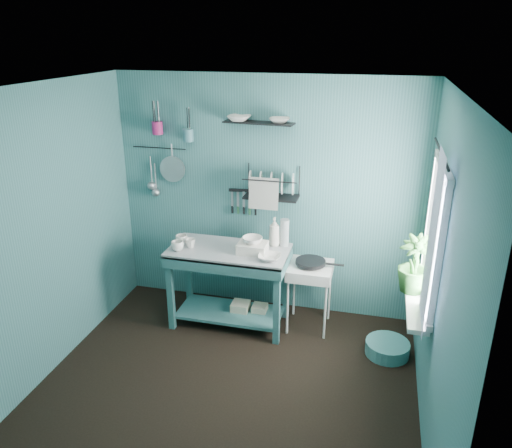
% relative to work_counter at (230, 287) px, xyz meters
% --- Properties ---
extents(floor, '(3.20, 3.20, 0.00)m').
position_rel_work_counter_xyz_m(floor, '(0.27, -1.00, -0.42)').
color(floor, black).
rests_on(floor, ground).
extents(ceiling, '(3.20, 3.20, 0.00)m').
position_rel_work_counter_xyz_m(ceiling, '(0.27, -1.00, 2.08)').
color(ceiling, silver).
rests_on(ceiling, ground).
extents(wall_back, '(3.20, 0.00, 3.20)m').
position_rel_work_counter_xyz_m(wall_back, '(0.27, 0.50, 0.83)').
color(wall_back, '#34696C').
rests_on(wall_back, ground).
extents(wall_front, '(3.20, 0.00, 3.20)m').
position_rel_work_counter_xyz_m(wall_front, '(0.27, -2.50, 0.83)').
color(wall_front, '#34696C').
rests_on(wall_front, ground).
extents(wall_left, '(0.00, 3.00, 3.00)m').
position_rel_work_counter_xyz_m(wall_left, '(-1.33, -1.00, 0.83)').
color(wall_left, '#34696C').
rests_on(wall_left, ground).
extents(wall_right, '(0.00, 3.00, 3.00)m').
position_rel_work_counter_xyz_m(wall_right, '(1.87, -1.00, 0.83)').
color(wall_right, '#34696C').
rests_on(wall_right, ground).
extents(work_counter, '(1.21, 0.62, 0.85)m').
position_rel_work_counter_xyz_m(work_counter, '(0.00, 0.00, 0.00)').
color(work_counter, '#306365').
rests_on(work_counter, floor).
extents(mug_left, '(0.12, 0.12, 0.10)m').
position_rel_work_counter_xyz_m(mug_left, '(-0.48, -0.16, 0.47)').
color(mug_left, silver).
rests_on(mug_left, work_counter).
extents(mug_mid, '(0.14, 0.14, 0.09)m').
position_rel_work_counter_xyz_m(mug_mid, '(-0.38, -0.06, 0.47)').
color(mug_mid, silver).
rests_on(mug_mid, work_counter).
extents(mug_right, '(0.17, 0.17, 0.10)m').
position_rel_work_counter_xyz_m(mug_right, '(-0.50, 0.00, 0.47)').
color(mug_right, silver).
rests_on(mug_right, work_counter).
extents(wash_tub, '(0.28, 0.22, 0.10)m').
position_rel_work_counter_xyz_m(wash_tub, '(0.25, -0.02, 0.47)').
color(wash_tub, silver).
rests_on(wash_tub, work_counter).
extents(tub_bowl, '(0.20, 0.20, 0.06)m').
position_rel_work_counter_xyz_m(tub_bowl, '(0.25, -0.02, 0.55)').
color(tub_bowl, silver).
rests_on(tub_bowl, wash_tub).
extents(soap_bottle, '(0.11, 0.12, 0.30)m').
position_rel_work_counter_xyz_m(soap_bottle, '(0.42, 0.20, 0.57)').
color(soap_bottle, silver).
rests_on(soap_bottle, work_counter).
extents(water_bottle, '(0.09, 0.09, 0.28)m').
position_rel_work_counter_xyz_m(water_bottle, '(0.52, 0.22, 0.56)').
color(water_bottle, '#A3AFB5').
rests_on(water_bottle, work_counter).
extents(counter_bowl, '(0.22, 0.22, 0.05)m').
position_rel_work_counter_xyz_m(counter_bowl, '(0.45, -0.15, 0.45)').
color(counter_bowl, silver).
rests_on(counter_bowl, work_counter).
extents(hotplate_stand, '(0.44, 0.44, 0.70)m').
position_rel_work_counter_xyz_m(hotplate_stand, '(0.81, 0.13, -0.07)').
color(hotplate_stand, silver).
rests_on(hotplate_stand, floor).
extents(frying_pan, '(0.30, 0.30, 0.03)m').
position_rel_work_counter_xyz_m(frying_pan, '(0.81, 0.13, 0.31)').
color(frying_pan, black).
rests_on(frying_pan, hotplate_stand).
extents(knife_strip, '(0.32, 0.06, 0.03)m').
position_rel_work_counter_xyz_m(knife_strip, '(0.03, 0.47, 0.89)').
color(knife_strip, black).
rests_on(knife_strip, wall_back).
extents(dish_rack, '(0.56, 0.26, 0.32)m').
position_rel_work_counter_xyz_m(dish_rack, '(0.35, 0.37, 1.03)').
color(dish_rack, black).
rests_on(dish_rack, wall_back).
extents(upper_shelf, '(0.71, 0.24, 0.01)m').
position_rel_work_counter_xyz_m(upper_shelf, '(0.21, 0.40, 1.62)').
color(upper_shelf, black).
rests_on(upper_shelf, wall_back).
extents(shelf_bowl_left, '(0.23, 0.23, 0.06)m').
position_rel_work_counter_xyz_m(shelf_bowl_left, '(0.01, 0.40, 1.61)').
color(shelf_bowl_left, silver).
rests_on(shelf_bowl_left, upper_shelf).
extents(shelf_bowl_right, '(0.21, 0.21, 0.05)m').
position_rel_work_counter_xyz_m(shelf_bowl_right, '(0.41, 0.40, 1.61)').
color(shelf_bowl_right, silver).
rests_on(shelf_bowl_right, upper_shelf).
extents(utensil_cup_magenta, '(0.11, 0.11, 0.13)m').
position_rel_work_counter_xyz_m(utensil_cup_magenta, '(-0.88, 0.42, 1.52)').
color(utensil_cup_magenta, '#AE2065').
rests_on(utensil_cup_magenta, wall_back).
extents(utensil_cup_teal, '(0.11, 0.11, 0.13)m').
position_rel_work_counter_xyz_m(utensil_cup_teal, '(-0.54, 0.42, 1.46)').
color(utensil_cup_teal, teal).
rests_on(utensil_cup_teal, wall_back).
extents(colander, '(0.28, 0.03, 0.28)m').
position_rel_work_counter_xyz_m(colander, '(-0.75, 0.45, 1.08)').
color(colander, '#A0A3A8').
rests_on(colander, wall_back).
extents(ladle_outer, '(0.01, 0.01, 0.30)m').
position_rel_work_counter_xyz_m(ladle_outer, '(-1.01, 0.46, 1.05)').
color(ladle_outer, '#A0A3A8').
rests_on(ladle_outer, wall_back).
extents(ladle_inner, '(0.01, 0.01, 0.30)m').
position_rel_work_counter_xyz_m(ladle_inner, '(-0.96, 0.46, 0.97)').
color(ladle_inner, '#A0A3A8').
rests_on(ladle_inner, wall_back).
extents(hook_rail, '(0.60, 0.01, 0.01)m').
position_rel_work_counter_xyz_m(hook_rail, '(-0.90, 0.47, 1.29)').
color(hook_rail, black).
rests_on(hook_rail, wall_back).
extents(window_glass, '(0.00, 1.10, 1.10)m').
position_rel_work_counter_xyz_m(window_glass, '(1.85, -0.55, 0.98)').
color(window_glass, white).
rests_on(window_glass, wall_right).
extents(windowsill, '(0.16, 0.95, 0.04)m').
position_rel_work_counter_xyz_m(windowsill, '(1.77, -0.55, 0.39)').
color(windowsill, silver).
rests_on(windowsill, wall_right).
extents(curtain, '(0.00, 1.35, 1.35)m').
position_rel_work_counter_xyz_m(curtain, '(1.79, -0.85, 1.03)').
color(curtain, white).
rests_on(curtain, wall_right).
extents(curtain_rod, '(0.02, 1.05, 0.02)m').
position_rel_work_counter_xyz_m(curtain_rod, '(1.81, -0.55, 1.63)').
color(curtain_rod, black).
rests_on(curtain_rod, wall_right).
extents(potted_plant, '(0.35, 0.35, 0.49)m').
position_rel_work_counter_xyz_m(potted_plant, '(1.74, -0.41, 0.65)').
color(potted_plant, '#275C24').
rests_on(potted_plant, windowsill).
extents(storage_tin_large, '(0.18, 0.18, 0.22)m').
position_rel_work_counter_xyz_m(storage_tin_large, '(0.10, 0.05, -0.31)').
color(storage_tin_large, tan).
rests_on(storage_tin_large, floor).
extents(storage_tin_small, '(0.15, 0.15, 0.20)m').
position_rel_work_counter_xyz_m(storage_tin_small, '(0.30, 0.08, -0.32)').
color(storage_tin_small, tan).
rests_on(storage_tin_small, floor).
extents(floor_basin, '(0.41, 0.41, 0.13)m').
position_rel_work_counter_xyz_m(floor_basin, '(1.61, -0.17, -0.36)').
color(floor_basin, teal).
rests_on(floor_basin, floor).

